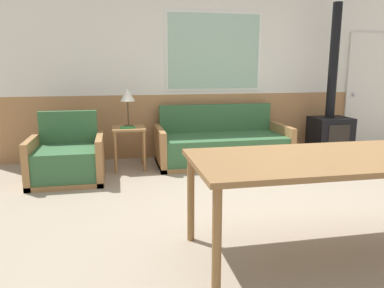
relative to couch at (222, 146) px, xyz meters
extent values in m
plane|color=gray|center=(0.14, -2.07, -0.25)|extent=(16.00, 16.00, 0.00)
cube|color=#AD7A4C|center=(0.14, 0.56, 0.24)|extent=(7.20, 0.06, 1.00)
cube|color=silver|center=(0.14, 0.56, 1.59)|extent=(7.20, 0.06, 1.70)
cube|color=white|center=(0.00, 0.52, 1.40)|extent=(1.54, 0.01, 1.21)
cube|color=#99BCA8|center=(0.00, 0.52, 1.40)|extent=(1.46, 0.02, 1.13)
cube|color=#9E7042|center=(0.00, -0.03, -0.22)|extent=(1.95, 0.89, 0.06)
cube|color=#38663D|center=(0.00, -0.05, -0.01)|extent=(1.79, 0.81, 0.36)
cube|color=#38663D|center=(0.00, 0.37, 0.38)|extent=(1.79, 0.10, 0.43)
cube|color=#9E7042|center=(-0.93, -0.03, 0.03)|extent=(0.08, 0.89, 0.56)
cube|color=#9E7042|center=(0.93, -0.03, 0.03)|extent=(0.08, 0.89, 0.56)
cube|color=#9E7042|center=(-2.17, -0.50, -0.22)|extent=(0.90, 0.81, 0.06)
cube|color=#38663D|center=(-2.17, -0.52, -0.01)|extent=(0.74, 0.73, 0.37)
cube|color=#38663D|center=(-2.17, -0.14, 0.39)|extent=(0.74, 0.10, 0.43)
cube|color=#9E7042|center=(-2.58, -0.50, 0.03)|extent=(0.08, 0.81, 0.57)
cube|color=#9E7042|center=(-1.76, -0.50, 0.03)|extent=(0.08, 0.81, 0.57)
cube|color=#9E7042|center=(-1.38, -0.07, 0.33)|extent=(0.45, 0.45, 0.03)
cylinder|color=#9E7042|center=(-1.57, -0.26, 0.03)|extent=(0.04, 0.04, 0.57)
cylinder|color=#9E7042|center=(-1.18, -0.26, 0.03)|extent=(0.04, 0.04, 0.57)
cylinder|color=#9E7042|center=(-1.57, 0.13, 0.03)|extent=(0.04, 0.04, 0.57)
cylinder|color=#9E7042|center=(-1.18, 0.13, 0.03)|extent=(0.04, 0.04, 0.57)
cylinder|color=#4C3823|center=(-1.37, 0.01, 0.35)|extent=(0.13, 0.13, 0.02)
cylinder|color=#4C3823|center=(-1.37, 0.01, 0.53)|extent=(0.02, 0.02, 0.34)
cone|color=silver|center=(-1.37, 0.01, 0.79)|extent=(0.20, 0.20, 0.19)
cube|color=#2D7F3D|center=(-1.39, -0.15, 0.35)|extent=(0.21, 0.11, 0.02)
cube|color=olive|center=(0.02, -2.84, 0.50)|extent=(2.07, 0.94, 0.04)
cylinder|color=olive|center=(-0.96, -3.25, 0.11)|extent=(0.06, 0.06, 0.74)
cylinder|color=olive|center=(-0.96, -2.43, 0.11)|extent=(0.06, 0.06, 0.74)
cylinder|color=black|center=(1.56, -0.18, -0.20)|extent=(0.04, 0.04, 0.10)
cylinder|color=black|center=(2.03, -0.18, -0.20)|extent=(0.04, 0.04, 0.10)
cylinder|color=black|center=(1.56, 0.21, -0.20)|extent=(0.04, 0.04, 0.10)
cylinder|color=black|center=(2.03, 0.21, -0.20)|extent=(0.04, 0.04, 0.10)
cube|color=black|center=(1.79, 0.02, 0.12)|extent=(0.59, 0.50, 0.54)
cube|color=black|center=(1.79, -0.24, 0.12)|extent=(0.35, 0.01, 0.38)
cylinder|color=black|center=(1.79, 0.07, 1.25)|extent=(0.14, 0.14, 1.74)
cube|color=silver|center=(2.77, 0.51, 0.74)|extent=(0.86, 0.04, 1.99)
sphere|color=silver|center=(2.47, 0.47, 0.70)|extent=(0.06, 0.06, 0.06)
camera|label=1|loc=(-1.53, -5.30, 1.18)|focal=35.00mm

